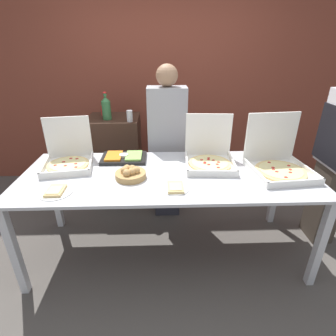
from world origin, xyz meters
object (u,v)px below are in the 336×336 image
Objects in this scene: bread_basket at (130,174)px; soda_bottle at (106,108)px; veggie_tray at (124,157)px; soda_can_colored at (104,110)px; person_guest_cap at (167,143)px; paper_plate_front_left at (175,188)px; pizza_box_near_right at (278,162)px; soda_can_silver at (130,116)px; paper_plate_front_center at (56,191)px; pizza_box_far_left at (68,158)px; pizza_box_near_left at (209,156)px.

soda_bottle is at bearing 108.68° from bread_basket.
veggie_tray is at bearing -68.91° from soda_bottle.
soda_can_colored reaches higher than bread_basket.
person_guest_cap is at bearing -31.97° from soda_can_colored.
veggie_tray is at bearing 128.38° from paper_plate_front_left.
soda_can_silver is at bearing 142.53° from pizza_box_near_right.
veggie_tray is (0.43, 0.59, 0.01)m from paper_plate_front_center.
paper_plate_front_left is at bearing 92.11° from person_guest_cap.
pizza_box_far_left is 1.95× the size of paper_plate_front_center.
paper_plate_front_left is at bearing -60.02° from soda_bottle.
pizza_box_near_left reaches higher than soda_can_colored.
paper_plate_front_center is 1.98× the size of soda_can_silver.
person_guest_cap is (-0.93, 0.66, -0.05)m from pizza_box_near_right.
person_guest_cap reaches higher than veggie_tray.
pizza_box_far_left is 2.34× the size of paper_plate_front_left.
pizza_box_far_left is 3.86× the size of soda_can_colored.
pizza_box_near_left is 1.55× the size of soda_bottle.
pizza_box_near_left reaches higher than bread_basket.
pizza_box_far_left is 0.84m from soda_can_silver.
paper_plate_front_left is at bearing -123.56° from pizza_box_near_left.
pizza_box_near_right is at bearing 144.68° from person_guest_cap.
soda_bottle is 0.20m from soda_can_colored.
pizza_box_far_left is (-1.82, 0.18, -0.01)m from pizza_box_near_right.
paper_plate_front_center is at bearing -93.55° from pizza_box_far_left.
bread_basket is (0.10, -0.38, 0.02)m from veggie_tray.
pizza_box_near_right is 1.25m from bread_basket.
pizza_box_far_left is 0.97m from soda_can_colored.
paper_plate_front_left is 1.65× the size of soda_can_colored.
paper_plate_front_center is (-1.22, -0.46, -0.06)m from pizza_box_near_left.
person_guest_cap reaches higher than soda_bottle.
pizza_box_near_left is 3.74× the size of soda_can_silver.
soda_can_colored is (-1.66, 1.11, 0.20)m from pizza_box_near_right.
pizza_box_near_left is 1.30m from paper_plate_front_center.
soda_can_colored is at bearing 118.82° from paper_plate_front_left.
pizza_box_near_left is at bearing -40.90° from soda_can_colored.
pizza_box_near_left is at bearing 20.80° from paper_plate_front_center.
paper_plate_front_left is 1.22m from soda_can_silver.
veggie_tray is 3.36× the size of soda_can_silver.
pizza_box_far_left is 1.92× the size of bread_basket.
paper_plate_front_left is 0.12× the size of person_guest_cap.
soda_bottle is at bearing 146.50° from pizza_box_near_left.
soda_can_colored is at bearing 140.67° from pizza_box_near_right.
pizza_box_far_left is at bearing 168.96° from pizza_box_near_right.
pizza_box_far_left is 1.04m from paper_plate_front_left.
soda_bottle is 0.29m from soda_can_silver.
soda_can_silver is at bearing 88.15° from veggie_tray.
paper_plate_front_left is 0.49× the size of veggie_tray.
bread_basket is at bearing -85.04° from soda_can_silver.
bread_basket is at bearing 22.02° from paper_plate_front_center.
person_guest_cap reaches higher than soda_can_colored.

